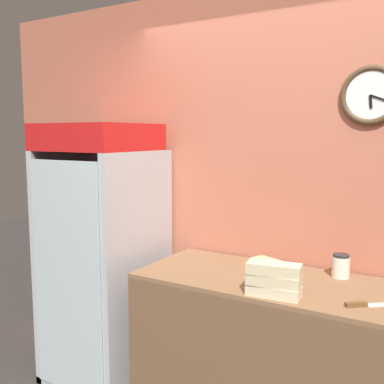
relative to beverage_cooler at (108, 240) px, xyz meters
The scene contains 9 objects.
wall_back 1.44m from the beverage_cooler, 15.21° to the left, with size 5.20×0.09×2.70m.
prep_counter 1.45m from the beverage_cooler, ahead, with size 1.73×0.69×0.93m.
beverage_cooler is the anchor object (origin of this frame).
sandwich_stack_bottom 1.38m from the beverage_cooler, 11.88° to the right, with size 0.28×0.13×0.06m.
sandwich_stack_middle 1.38m from the beverage_cooler, 11.88° to the right, with size 0.28×0.14×0.06m.
sandwich_stack_top 1.39m from the beverage_cooler, 11.88° to the right, with size 0.28×0.15×0.06m.
sandwich_flat_left 1.18m from the beverage_cooler, ahead, with size 0.26×0.19×0.05m.
chefs_knife 1.79m from the beverage_cooler, ahead, with size 0.25×0.21×0.02m.
condiment_jar 1.59m from the beverage_cooler, ahead, with size 0.10×0.10×0.13m.
Camera 1 is at (0.78, -1.45, 1.74)m, focal length 42.00 mm.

